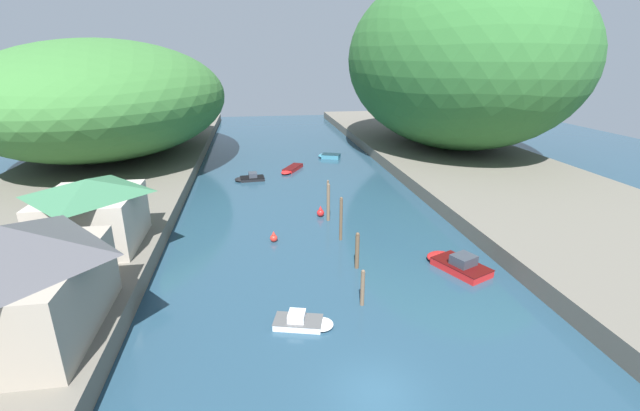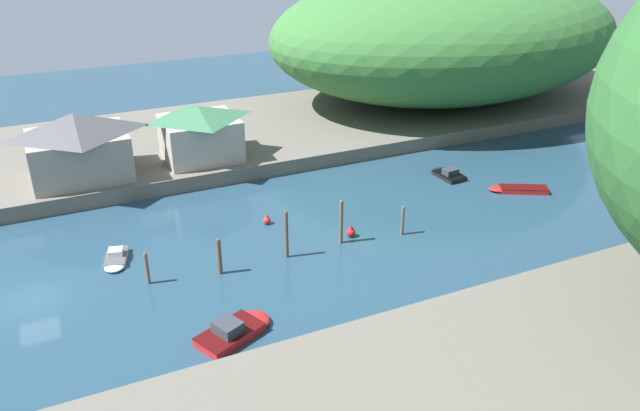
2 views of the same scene
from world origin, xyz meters
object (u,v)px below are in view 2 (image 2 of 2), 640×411
object	(u,v)px
waterfront_building	(78,144)
channel_buoy_near	(351,232)
boathouse_shed	(200,132)
boat_far_upstream	(116,259)
boat_small_dinghy	(516,189)
boat_near_quay	(236,330)
channel_buoy_far	(267,220)
person_on_quay	(108,174)
person_by_boathouse	(213,156)
boat_yellow_tender	(628,202)
boat_red_skiff	(447,174)

from	to	relation	value
waterfront_building	channel_buoy_near	world-z (taller)	waterfront_building
boathouse_shed	boat_far_upstream	size ratio (longest dim) A/B	2.02
channel_buoy_near	boat_small_dinghy	bearing A→B (deg)	94.12
boat_near_quay	channel_buoy_far	size ratio (longest dim) A/B	5.69
boat_far_upstream	person_on_quay	bearing A→B (deg)	-81.44
boat_near_quay	waterfront_building	bearing A→B (deg)	168.73
boat_far_upstream	person_by_boathouse	size ratio (longest dim) A/B	2.14
boathouse_shed	person_on_quay	world-z (taller)	boathouse_shed
boathouse_shed	channel_buoy_near	world-z (taller)	boathouse_shed
boat_far_upstream	channel_buoy_far	bearing A→B (deg)	-159.90
boat_yellow_tender	boat_far_upstream	size ratio (longest dim) A/B	1.02
boat_small_dinghy	person_by_boathouse	xyz separation A→B (m)	(-13.96, -23.79, 2.16)
boat_near_quay	boat_far_upstream	size ratio (longest dim) A/B	1.46
boat_red_skiff	boat_yellow_tender	distance (m)	15.60
boat_red_skiff	channel_buoy_near	world-z (taller)	channel_buoy_near
channel_buoy_near	person_on_quay	bearing A→B (deg)	-132.69
boathouse_shed	channel_buoy_near	bearing A→B (deg)	21.44
boat_far_upstream	channel_buoy_far	xyz separation A→B (m)	(-1.07, 11.94, 0.10)
boat_small_dinghy	channel_buoy_near	xyz separation A→B (m)	(1.25, -17.30, 0.18)
boathouse_shed	person_on_quay	distance (m)	9.56
waterfront_building	person_by_boathouse	xyz separation A→B (m)	(2.29, 11.22, -2.05)
person_on_quay	boat_red_skiff	bearing A→B (deg)	-33.68
boat_red_skiff	person_on_quay	xyz separation A→B (m)	(-7.96, -29.53, 2.10)
boat_small_dinghy	person_on_quay	xyz separation A→B (m)	(-13.39, -33.17, 2.16)
waterfront_building	boat_yellow_tender	distance (m)	47.59
channel_buoy_near	channel_buoy_far	distance (m)	6.99
boat_small_dinghy	boathouse_shed	bearing A→B (deg)	83.89
boat_red_skiff	boat_far_upstream	distance (m)	30.92
boat_near_quay	channel_buoy_far	world-z (taller)	boat_near_quay
person_by_boathouse	person_on_quay	bearing A→B (deg)	-163.76
boat_yellow_tender	person_by_boathouse	distance (m)	36.65
boat_red_skiff	person_by_boathouse	distance (m)	21.98
boat_near_quay	boat_small_dinghy	world-z (taller)	boat_near_quay
boat_far_upstream	boat_yellow_tender	bearing A→B (deg)	-176.83
boat_yellow_tender	channel_buoy_near	world-z (taller)	channel_buoy_near
boathouse_shed	boat_small_dinghy	xyz separation A→B (m)	(16.34, 24.21, -3.75)
boat_small_dinghy	boat_far_upstream	bearing A→B (deg)	113.93
boat_far_upstream	channel_buoy_near	xyz separation A→B (m)	(3.64, 17.10, 0.15)
boat_small_dinghy	person_on_quay	size ratio (longest dim) A/B	3.09
waterfront_building	boat_small_dinghy	size ratio (longest dim) A/B	1.69
boat_small_dinghy	channel_buoy_near	distance (m)	17.35
boathouse_shed	boat_red_skiff	bearing A→B (deg)	62.05
boat_small_dinghy	channel_buoy_far	xyz separation A→B (m)	(-3.46, -22.47, 0.14)
boat_red_skiff	boat_yellow_tender	world-z (taller)	boat_red_skiff
boat_red_skiff	boat_yellow_tender	xyz separation A→B (m)	(11.65, 10.38, 0.02)
channel_buoy_far	channel_buoy_near	bearing A→B (deg)	47.68
boat_yellow_tender	boat_far_upstream	bearing A→B (deg)	-169.51
boat_yellow_tender	person_on_quay	size ratio (longest dim) A/B	2.17
boat_small_dinghy	boat_far_upstream	distance (m)	34.49
boat_red_skiff	channel_buoy_near	distance (m)	15.21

